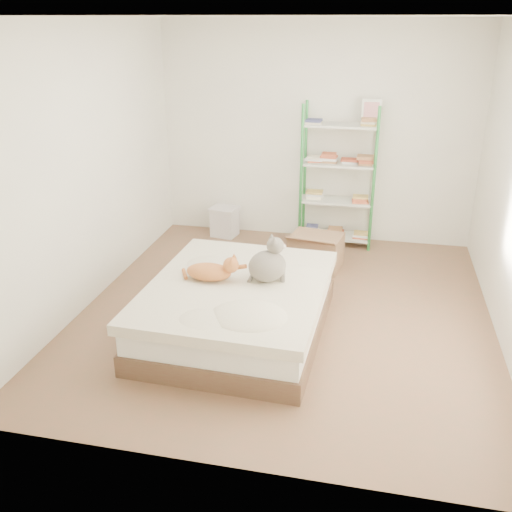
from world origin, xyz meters
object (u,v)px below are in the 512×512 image
(white_bin, at_px, (225,221))
(cardboard_box, at_px, (316,251))
(bed, at_px, (238,308))
(orange_cat, at_px, (209,270))
(shelf_unit, at_px, (339,179))
(grey_cat, at_px, (267,260))

(white_bin, bearing_deg, cardboard_box, -31.37)
(bed, relative_size, cardboard_box, 3.16)
(orange_cat, bearing_deg, white_bin, 101.93)
(orange_cat, xyz_separation_m, white_bin, (-0.49, 2.30, -0.38))
(shelf_unit, bearing_deg, white_bin, -178.70)
(bed, height_order, cardboard_box, bed)
(orange_cat, relative_size, cardboard_box, 0.78)
(orange_cat, height_order, shelf_unit, shelf_unit)
(bed, relative_size, white_bin, 5.10)
(cardboard_box, bearing_deg, shelf_unit, 88.50)
(shelf_unit, bearing_deg, grey_cat, -100.46)
(cardboard_box, xyz_separation_m, white_bin, (-1.26, 0.77, -0.00))
(shelf_unit, xyz_separation_m, white_bin, (-1.41, -0.03, -0.63))
(white_bin, bearing_deg, bed, -72.12)
(bed, bearing_deg, shelf_unit, 76.59)
(orange_cat, xyz_separation_m, grey_cat, (0.50, 0.08, 0.11))
(grey_cat, bearing_deg, orange_cat, 72.11)
(bed, height_order, white_bin, bed)
(cardboard_box, bearing_deg, bed, -98.79)
(grey_cat, relative_size, white_bin, 1.07)
(orange_cat, distance_m, cardboard_box, 1.76)
(shelf_unit, distance_m, cardboard_box, 1.02)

